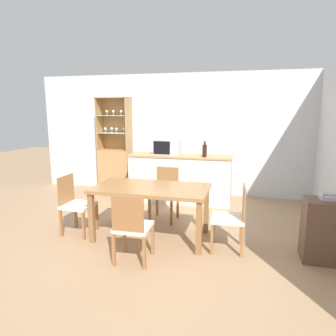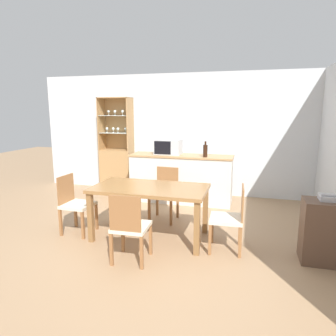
{
  "view_description": "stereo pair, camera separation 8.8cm",
  "coord_description": "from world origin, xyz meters",
  "px_view_note": "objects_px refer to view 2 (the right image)",
  "views": [
    {
      "loc": [
        1.18,
        -3.7,
        1.78
      ],
      "look_at": [
        -0.02,
        1.04,
        0.84
      ],
      "focal_mm": 32.0,
      "sensor_mm": 36.0,
      "label": 1
    },
    {
      "loc": [
        1.27,
        -3.68,
        1.78
      ],
      "look_at": [
        -0.02,
        1.04,
        0.84
      ],
      "focal_mm": 32.0,
      "sensor_mm": 36.0,
      "label": 2
    }
  ],
  "objects_px": {
    "display_cabinet": "(117,163)",
    "wine_bottle": "(205,151)",
    "dining_chair_side_left_near": "(76,204)",
    "dining_chair_side_right_near": "(230,218)",
    "dining_chair_head_far": "(165,194)",
    "side_cabinet": "(330,232)",
    "dining_chair_head_near": "(130,227)",
    "telephone": "(329,198)",
    "dining_table": "(150,193)",
    "microwave": "(168,147)"
  },
  "relations": [
    {
      "from": "dining_chair_side_left_near",
      "to": "wine_bottle",
      "type": "xyz_separation_m",
      "value": [
        1.64,
        1.76,
        0.62
      ]
    },
    {
      "from": "dining_chair_side_left_near",
      "to": "microwave",
      "type": "height_order",
      "value": "microwave"
    },
    {
      "from": "dining_chair_head_near",
      "to": "telephone",
      "type": "bearing_deg",
      "value": 13.05
    },
    {
      "from": "dining_chair_head_far",
      "to": "dining_table",
      "type": "bearing_deg",
      "value": 92.95
    },
    {
      "from": "side_cabinet",
      "to": "dining_chair_side_left_near",
      "type": "bearing_deg",
      "value": 179.71
    },
    {
      "from": "dining_table",
      "to": "dining_chair_side_right_near",
      "type": "distance_m",
      "value": 1.14
    },
    {
      "from": "microwave",
      "to": "wine_bottle",
      "type": "relative_size",
      "value": 1.73
    },
    {
      "from": "dining_chair_side_left_near",
      "to": "dining_chair_head_far",
      "type": "height_order",
      "value": "same"
    },
    {
      "from": "microwave",
      "to": "display_cabinet",
      "type": "bearing_deg",
      "value": 160.71
    },
    {
      "from": "dining_chair_head_near",
      "to": "telephone",
      "type": "height_order",
      "value": "dining_chair_head_near"
    },
    {
      "from": "dining_table",
      "to": "dining_chair_side_left_near",
      "type": "bearing_deg",
      "value": -173.55
    },
    {
      "from": "wine_bottle",
      "to": "side_cabinet",
      "type": "xyz_separation_m",
      "value": [
        1.75,
        -1.78,
        -0.68
      ]
    },
    {
      "from": "dining_chair_head_near",
      "to": "telephone",
      "type": "relative_size",
      "value": 3.99
    },
    {
      "from": "display_cabinet",
      "to": "dining_table",
      "type": "height_order",
      "value": "display_cabinet"
    },
    {
      "from": "dining_chair_side_right_near",
      "to": "telephone",
      "type": "relative_size",
      "value": 3.99
    },
    {
      "from": "dining_chair_head_near",
      "to": "side_cabinet",
      "type": "distance_m",
      "value": 2.35
    },
    {
      "from": "telephone",
      "to": "dining_table",
      "type": "bearing_deg",
      "value": 176.96
    },
    {
      "from": "dining_chair_side_right_near",
      "to": "microwave",
      "type": "relative_size",
      "value": 1.68
    },
    {
      "from": "dining_chair_head_far",
      "to": "telephone",
      "type": "xyz_separation_m",
      "value": [
        2.22,
        -0.86,
        0.35
      ]
    },
    {
      "from": "side_cabinet",
      "to": "telephone",
      "type": "distance_m",
      "value": 0.41
    },
    {
      "from": "wine_bottle",
      "to": "telephone",
      "type": "height_order",
      "value": "wine_bottle"
    },
    {
      "from": "telephone",
      "to": "dining_chair_head_far",
      "type": "bearing_deg",
      "value": 158.91
    },
    {
      "from": "microwave",
      "to": "dining_chair_head_far",
      "type": "bearing_deg",
      "value": -77.78
    },
    {
      "from": "dining_chair_side_left_near",
      "to": "telephone",
      "type": "relative_size",
      "value": 3.99
    },
    {
      "from": "wine_bottle",
      "to": "side_cabinet",
      "type": "bearing_deg",
      "value": -45.56
    },
    {
      "from": "microwave",
      "to": "telephone",
      "type": "bearing_deg",
      "value": -38.2
    },
    {
      "from": "dining_chair_side_left_near",
      "to": "side_cabinet",
      "type": "bearing_deg",
      "value": 91.75
    },
    {
      "from": "dining_table",
      "to": "telephone",
      "type": "xyz_separation_m",
      "value": [
        2.23,
        -0.12,
        0.14
      ]
    },
    {
      "from": "dining_chair_side_left_near",
      "to": "dining_chair_side_right_near",
      "type": "distance_m",
      "value": 2.22
    },
    {
      "from": "dining_table",
      "to": "dining_chair_side_left_near",
      "type": "distance_m",
      "value": 1.14
    },
    {
      "from": "dining_chair_side_left_near",
      "to": "wine_bottle",
      "type": "bearing_deg",
      "value": 139.18
    },
    {
      "from": "dining_chair_head_far",
      "to": "dining_chair_side_right_near",
      "type": "height_order",
      "value": "same"
    },
    {
      "from": "dining_chair_head_far",
      "to": "side_cabinet",
      "type": "relative_size",
      "value": 1.13
    },
    {
      "from": "dining_chair_side_left_near",
      "to": "dining_chair_side_right_near",
      "type": "bearing_deg",
      "value": 92.05
    },
    {
      "from": "dining_chair_side_left_near",
      "to": "telephone",
      "type": "bearing_deg",
      "value": 92.15
    },
    {
      "from": "display_cabinet",
      "to": "telephone",
      "type": "distance_m",
      "value": 4.47
    },
    {
      "from": "dining_table",
      "to": "side_cabinet",
      "type": "height_order",
      "value": "side_cabinet"
    },
    {
      "from": "dining_chair_side_left_near",
      "to": "telephone",
      "type": "xyz_separation_m",
      "value": [
        3.34,
        0.01,
        0.35
      ]
    },
    {
      "from": "dining_chair_side_left_near",
      "to": "dining_chair_head_far",
      "type": "distance_m",
      "value": 1.41
    },
    {
      "from": "dining_chair_side_left_near",
      "to": "microwave",
      "type": "bearing_deg",
      "value": 157.69
    },
    {
      "from": "display_cabinet",
      "to": "telephone",
      "type": "xyz_separation_m",
      "value": [
        3.78,
        -2.39,
        0.17
      ]
    },
    {
      "from": "microwave",
      "to": "side_cabinet",
      "type": "bearing_deg",
      "value": -38.03
    },
    {
      "from": "microwave",
      "to": "side_cabinet",
      "type": "height_order",
      "value": "microwave"
    },
    {
      "from": "display_cabinet",
      "to": "wine_bottle",
      "type": "distance_m",
      "value": 2.22
    },
    {
      "from": "display_cabinet",
      "to": "wine_bottle",
      "type": "relative_size",
      "value": 7.0
    },
    {
      "from": "dining_chair_side_right_near",
      "to": "dining_chair_head_far",
      "type": "bearing_deg",
      "value": 49.24
    },
    {
      "from": "dining_table",
      "to": "dining_chair_head_near",
      "type": "bearing_deg",
      "value": -89.85
    },
    {
      "from": "dining_chair_side_left_near",
      "to": "dining_chair_head_near",
      "type": "distance_m",
      "value": 1.27
    },
    {
      "from": "dining_chair_head_far",
      "to": "microwave",
      "type": "xyz_separation_m",
      "value": [
        -0.23,
        1.08,
        0.64
      ]
    },
    {
      "from": "display_cabinet",
      "to": "microwave",
      "type": "height_order",
      "value": "display_cabinet"
    }
  ]
}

